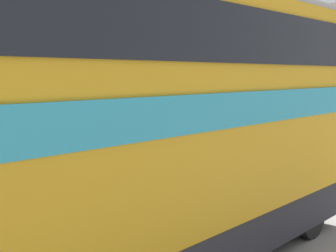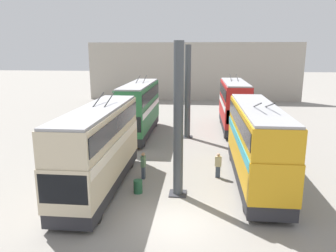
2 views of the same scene
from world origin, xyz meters
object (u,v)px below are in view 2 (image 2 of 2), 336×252
Objects in this scene: bus_right_near at (99,144)px; bus_left_far at (234,103)px; bus_right_far at (139,106)px; person_by_right_row at (143,165)px; bus_left_near at (257,140)px; oil_drum at (138,187)px; person_by_left_row at (218,165)px.

bus_left_far is at bearing -30.19° from bus_right_near.
person_by_right_row is (-11.51, -2.36, -1.99)m from bus_right_far.
bus_left_near is 14.04× the size of oil_drum.
bus_right_near is at bearing 79.73° from oil_drum.
bus_left_far is 14.38m from person_by_left_row.
bus_right_far is at bearing 40.06° from bus_left_near.
bus_left_near is at bearing -72.29° from oil_drum.
bus_right_far reaches higher than oil_drum.
oil_drum is at bearing -49.77° from person_by_left_row.
person_by_right_row is at bearing 1.38° from oil_drum.
bus_left_far is at bearing 0.00° from bus_left_near.
person_by_left_row is 5.75m from oil_drum.
person_by_left_row is 0.93× the size of person_by_right_row.
person_by_right_row is at bearing 90.38° from bus_left_near.
bus_left_far is 5.44× the size of person_by_right_row.
person_by_right_row is 2.33m from oil_drum.
bus_right_far is at bearing -70.35° from person_by_right_row.
bus_right_near is 13.52× the size of oil_drum.
bus_left_far is 16.56m from person_by_right_row.
bus_right_far is at bearing 108.55° from bus_left_far.
person_by_left_row is 2.10× the size of oil_drum.
bus_right_far is 14.21m from oil_drum.
bus_left_far is (14.69, 0.00, 0.07)m from bus_left_near.
bus_left_far is 19.16m from bus_right_near.
oil_drum is at bearing 156.97° from bus_left_far.
bus_right_far is 6.03× the size of person_by_right_row.
person_by_right_row is (-14.74, 7.28, -1.98)m from bus_left_far.
bus_left_near is 6.67× the size of person_by_left_row.
bus_left_near is at bearing 83.57° from person_by_left_row.
oil_drum is at bearing 107.71° from bus_left_near.
person_by_right_row is 2.25× the size of oil_drum.
bus_left_near is 6.24× the size of person_by_right_row.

